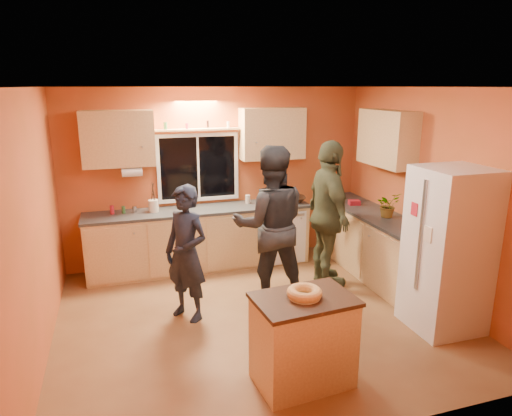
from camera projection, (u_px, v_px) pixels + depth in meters
name	position (u px, v px, depth m)	size (l,w,h in m)	color
ground	(258.00, 317.00, 5.33)	(4.50, 4.50, 0.00)	brown
room_shell	(258.00, 174.00, 5.32)	(4.54, 4.04, 2.61)	#D35A36
back_counter	(225.00, 236.00, 6.78)	(4.23, 0.62, 0.90)	tan
right_counter	(383.00, 249.00, 6.24)	(0.62, 1.84, 0.90)	tan
refrigerator	(448.00, 250.00, 4.91)	(0.72, 0.70, 1.80)	silver
island	(303.00, 340.00, 4.06)	(0.91, 0.66, 0.84)	tan
bundt_pastry	(304.00, 293.00, 3.94)	(0.31, 0.31, 0.09)	tan
person_left	(186.00, 254.00, 5.14)	(0.57, 0.38, 1.57)	black
person_center	(270.00, 225.00, 5.56)	(0.94, 0.74, 1.94)	black
person_right	(328.00, 215.00, 5.97)	(1.14, 0.48, 1.95)	#353D26
mixing_bowl	(294.00, 199.00, 6.93)	(0.35, 0.35, 0.09)	black
utensil_crock	(153.00, 206.00, 6.38)	(0.14, 0.14, 0.17)	beige
potted_plant	(388.00, 205.00, 6.10)	(0.30, 0.26, 0.34)	gray
red_box	(354.00, 203.00, 6.77)	(0.16, 0.12, 0.07)	#AC1A2A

